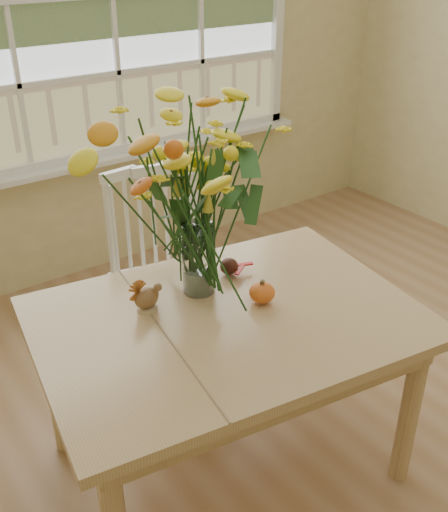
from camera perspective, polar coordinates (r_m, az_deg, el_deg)
floor at (r=2.51m, az=17.89°, el=-20.25°), size 4.00×4.50×0.01m
wall_back at (r=3.46m, az=-10.65°, el=20.17°), size 4.00×0.02×2.70m
dining_table at (r=2.09m, az=0.33°, el=-7.73°), size 1.39×1.09×0.68m
windsor_chair at (r=2.65m, az=-5.86°, el=-0.93°), size 0.51×0.50×0.94m
flower_vase at (r=2.00m, az=-2.61°, el=6.28°), size 0.55×0.55×0.65m
pumpkin at (r=2.09m, az=3.64°, el=-3.59°), size 0.09×0.09×0.07m
turkey_figurine at (r=2.06m, az=-7.39°, el=-3.99°), size 0.10×0.08×0.11m
dark_gourd at (r=2.25m, az=0.48°, el=-1.07°), size 0.12×0.07×0.06m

